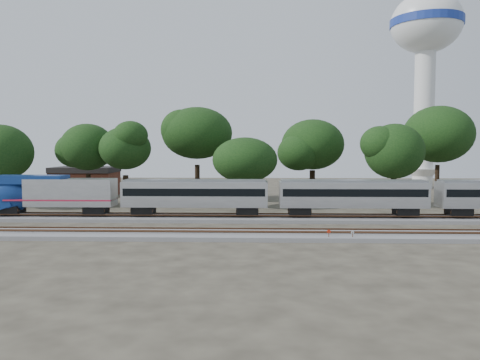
% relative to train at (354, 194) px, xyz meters
% --- Properties ---
extents(ground, '(160.00, 160.00, 0.00)m').
position_rel_train_xyz_m(ground, '(-11.28, -6.00, -3.07)').
color(ground, '#383328').
rests_on(ground, ground).
extents(track_far, '(160.00, 5.00, 0.73)m').
position_rel_train_xyz_m(track_far, '(-11.28, -0.00, -2.87)').
color(track_far, slate).
rests_on(track_far, ground).
extents(track_near, '(160.00, 5.00, 0.73)m').
position_rel_train_xyz_m(track_near, '(-11.28, -10.00, -2.87)').
color(track_near, slate).
rests_on(track_near, ground).
extents(train, '(85.67, 2.95, 4.35)m').
position_rel_train_xyz_m(train, '(0.00, 0.00, 0.00)').
color(train, silver).
rests_on(train, ground).
extents(switch_stand_red, '(0.33, 0.06, 1.05)m').
position_rel_train_xyz_m(switch_stand_red, '(-4.61, -11.80, -2.40)').
color(switch_stand_red, '#512D19').
rests_on(switch_stand_red, ground).
extents(switch_stand_white, '(0.30, 0.14, 0.97)m').
position_rel_train_xyz_m(switch_stand_white, '(-2.53, -11.78, -2.45)').
color(switch_stand_white, '#512D19').
rests_on(switch_stand_white, ground).
extents(switch_lever, '(0.56, 0.41, 0.30)m').
position_rel_train_xyz_m(switch_lever, '(-3.69, -11.30, -2.92)').
color(switch_lever, '#512D19').
rests_on(switch_lever, ground).
extents(water_tower, '(14.04, 14.04, 38.88)m').
position_rel_train_xyz_m(water_tower, '(22.92, 43.27, 25.73)').
color(water_tower, silver).
rests_on(water_tower, ground).
extents(brick_building, '(10.34, 7.32, 4.96)m').
position_rel_train_xyz_m(brick_building, '(-40.05, 25.78, -0.57)').
color(brick_building, brown).
rests_on(brick_building, ground).
extents(tree_0, '(7.72, 7.72, 10.89)m').
position_rel_train_xyz_m(tree_0, '(-45.26, 8.81, 4.51)').
color(tree_0, black).
rests_on(tree_0, ground).
extents(tree_1, '(8.45, 8.45, 11.92)m').
position_rel_train_xyz_m(tree_1, '(-35.01, 13.32, 5.23)').
color(tree_1, black).
rests_on(tree_1, ground).
extents(tree_2, '(8.28, 8.28, 11.67)m').
position_rel_train_xyz_m(tree_2, '(-29.20, 11.83, 5.06)').
color(tree_2, black).
rests_on(tree_2, ground).
extents(tree_3, '(10.60, 10.60, 14.95)m').
position_rel_train_xyz_m(tree_3, '(-19.94, 18.29, 7.35)').
color(tree_3, black).
rests_on(tree_3, ground).
extents(tree_4, '(6.69, 6.69, 9.43)m').
position_rel_train_xyz_m(tree_4, '(-12.50, 10.11, 3.49)').
color(tree_4, black).
rests_on(tree_4, ground).
extents(tree_5, '(8.86, 8.86, 12.49)m').
position_rel_train_xyz_m(tree_5, '(-2.16, 20.57, 5.63)').
color(tree_5, black).
rests_on(tree_5, ground).
extents(tree_6, '(7.88, 7.88, 11.10)m').
position_rel_train_xyz_m(tree_6, '(7.90, 11.82, 4.66)').
color(tree_6, black).
rests_on(tree_6, ground).
extents(tree_7, '(10.47, 10.47, 14.76)m').
position_rel_train_xyz_m(tree_7, '(17.36, 21.10, 7.22)').
color(tree_7, black).
rests_on(tree_7, ground).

